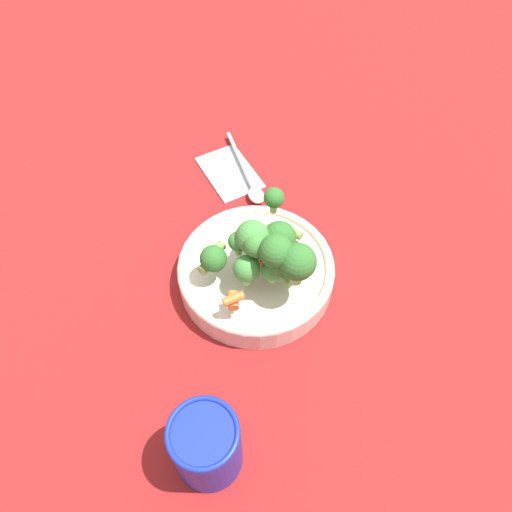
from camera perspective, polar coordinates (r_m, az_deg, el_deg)
ground_plane at (r=0.73m, az=-0.00°, el=-2.76°), size 3.00×3.00×0.00m
bowl at (r=0.71m, az=-0.00°, el=-1.75°), size 0.22×0.22×0.04m
pasta_salad at (r=0.64m, az=1.11°, el=0.61°), size 0.17×0.14×0.10m
cup at (r=0.58m, az=-5.70°, el=-20.73°), size 0.08×0.08×0.10m
napkin at (r=0.86m, az=-3.05°, el=9.58°), size 0.11×0.14×0.01m
spoon at (r=0.84m, az=-0.78°, el=8.72°), size 0.10×0.16×0.01m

